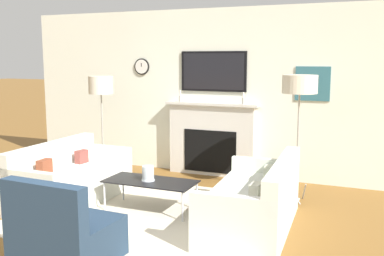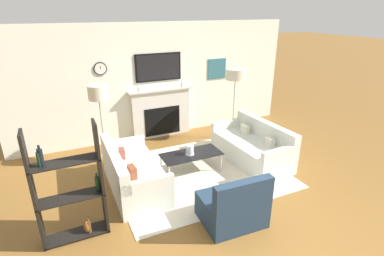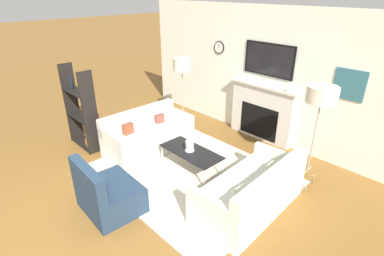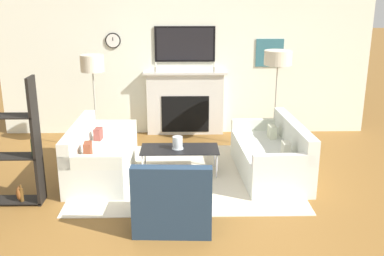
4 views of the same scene
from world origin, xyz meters
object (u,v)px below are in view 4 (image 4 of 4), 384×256
at_px(couch_right, 272,156).
at_px(coffee_table, 180,150).
at_px(hurricane_candle, 178,143).
at_px(couch_left, 100,158).
at_px(armchair, 173,205).
at_px(shelf_unit, 4,147).
at_px(floor_lamp_left, 92,65).
at_px(floor_lamp_right, 278,59).

relative_size(couch_right, coffee_table, 1.56).
relative_size(couch_right, hurricane_candle, 9.58).
distance_m(couch_left, armchair, 1.88).
xyz_separation_m(couch_right, shelf_unit, (-3.55, -0.85, 0.47)).
xyz_separation_m(coffee_table, floor_lamp_left, (-1.43, 1.10, 1.11)).
bearing_deg(couch_left, armchair, -53.99).
xyz_separation_m(armchair, hurricane_candle, (0.04, 1.60, 0.20)).
relative_size(hurricane_candle, shelf_unit, 0.11).
distance_m(couch_right, hurricane_candle, 1.41).
bearing_deg(shelf_unit, couch_right, 13.39).
relative_size(floor_lamp_left, floor_lamp_right, 0.96).
distance_m(armchair, hurricane_candle, 1.62).
relative_size(couch_left, floor_lamp_left, 1.05).
distance_m(coffee_table, floor_lamp_right, 2.30).
bearing_deg(floor_lamp_right, armchair, -122.02).
bearing_deg(floor_lamp_right, couch_left, -156.93).
height_order(armchair, hurricane_candle, armchair).
bearing_deg(couch_right, hurricane_candle, 176.60).
bearing_deg(couch_left, floor_lamp_left, 102.46).
bearing_deg(floor_lamp_right, shelf_unit, -151.93).
height_order(couch_left, floor_lamp_left, floor_lamp_left).
bearing_deg(armchair, floor_lamp_left, 116.76).
height_order(armchair, coffee_table, armchair).
distance_m(coffee_table, shelf_unit, 2.41).
distance_m(armchair, floor_lamp_right, 3.44).
bearing_deg(hurricane_candle, coffee_table, 7.94).
relative_size(couch_left, armchair, 1.90).
relative_size(coffee_table, floor_lamp_left, 0.70).
xyz_separation_m(hurricane_candle, shelf_unit, (-2.16, -0.93, 0.28)).
relative_size(couch_right, armchair, 1.98).
relative_size(floor_lamp_right, shelf_unit, 1.03).
bearing_deg(couch_left, floor_lamp_right, 23.07).
distance_m(floor_lamp_left, floor_lamp_right, 3.06).
relative_size(armchair, floor_lamp_right, 0.53).
bearing_deg(hurricane_candle, couch_left, -175.71).
distance_m(floor_lamp_left, shelf_unit, 2.29).
height_order(coffee_table, floor_lamp_left, floor_lamp_left).
xyz_separation_m(couch_left, floor_lamp_right, (2.80, 1.19, 1.27)).
height_order(couch_left, armchair, armchair).
relative_size(coffee_table, floor_lamp_right, 0.68).
xyz_separation_m(couch_right, floor_lamp_right, (0.26, 1.19, 1.27)).
bearing_deg(armchair, hurricane_candle, 88.68).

